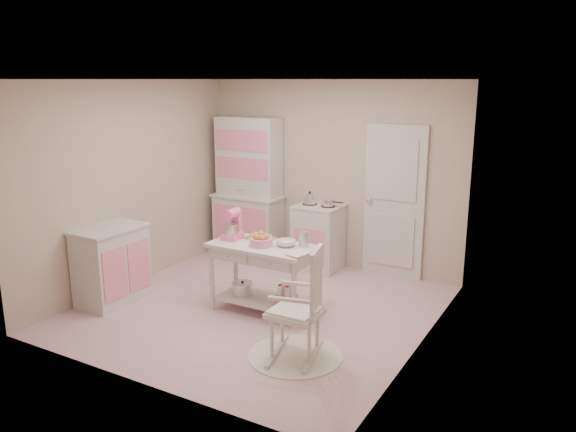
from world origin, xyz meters
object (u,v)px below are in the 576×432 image
(hutch, at_px, (248,188))
(base_cabinet, at_px, (112,265))
(stand_mixer, at_px, (232,225))
(bread_basket, at_px, (261,242))
(stove, at_px, (318,237))
(rocking_chair, at_px, (295,303))
(work_table, at_px, (263,278))

(hutch, relative_size, base_cabinet, 2.26)
(stand_mixer, distance_m, bread_basket, 0.46)
(bread_basket, bearing_deg, stand_mixer, 170.96)
(hutch, xyz_separation_m, stove, (1.20, -0.05, -0.58))
(rocking_chair, bearing_deg, base_cabinet, 163.51)
(hutch, xyz_separation_m, bread_basket, (1.34, -1.75, -0.19))
(stove, relative_size, bread_basket, 3.68)
(work_table, bearing_deg, rocking_chair, -41.99)
(work_table, xyz_separation_m, stand_mixer, (-0.42, 0.02, 0.57))
(base_cabinet, relative_size, stand_mixer, 2.71)
(stove, xyz_separation_m, bread_basket, (0.14, -1.70, 0.39))
(hutch, xyz_separation_m, rocking_chair, (2.16, -2.45, -0.49))
(stove, relative_size, stand_mixer, 2.71)
(stand_mixer, bearing_deg, bread_basket, -13.75)
(rocking_chair, distance_m, stand_mixer, 1.54)
(stove, height_order, work_table, stove)
(hutch, distance_m, work_table, 2.24)
(rocking_chair, height_order, stand_mixer, stand_mixer)
(work_table, bearing_deg, base_cabinet, -159.57)
(base_cabinet, height_order, rocking_chair, rocking_chair)
(hutch, relative_size, work_table, 1.73)
(work_table, bearing_deg, bread_basket, -68.20)
(base_cabinet, relative_size, work_table, 0.77)
(stove, bearing_deg, stand_mixer, -100.56)
(hutch, xyz_separation_m, stand_mixer, (0.90, -1.68, -0.07))
(rocking_chair, bearing_deg, hutch, 117.57)
(hutch, bearing_deg, stove, -2.39)
(rocking_chair, relative_size, stand_mixer, 3.24)
(rocking_chair, bearing_deg, bread_basket, 125.48)
(base_cabinet, bearing_deg, stand_mixer, 26.97)
(base_cabinet, bearing_deg, work_table, 20.43)
(work_table, xyz_separation_m, bread_basket, (0.02, -0.05, 0.45))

